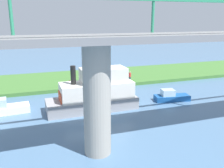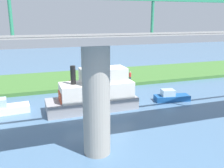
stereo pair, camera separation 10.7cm
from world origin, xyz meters
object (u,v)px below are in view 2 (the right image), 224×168
(pontoon_yellow, at_px, (171,97))
(person_on_bank, at_px, (130,76))
(bridge_pylon, at_px, (96,101))
(skiff_small, at_px, (95,93))
(motorboat_white, at_px, (100,90))
(mooring_post, at_px, (70,83))
(riverboat_paddlewheel, at_px, (3,108))

(pontoon_yellow, bearing_deg, person_on_bank, -80.88)
(bridge_pylon, bearing_deg, person_on_bank, -119.64)
(bridge_pylon, bearing_deg, skiff_small, -103.99)
(pontoon_yellow, bearing_deg, motorboat_white, -37.61)
(bridge_pylon, distance_m, skiff_small, 9.60)
(motorboat_white, bearing_deg, person_on_bank, -148.01)
(mooring_post, height_order, skiff_small, skiff_small)
(skiff_small, relative_size, motorboat_white, 2.53)
(person_on_bank, distance_m, pontoon_yellow, 9.67)
(pontoon_yellow, distance_m, motorboat_white, 9.48)
(skiff_small, height_order, riverboat_paddlewheel, skiff_small)
(bridge_pylon, distance_m, mooring_post, 18.07)
(pontoon_yellow, bearing_deg, riverboat_paddlewheel, -6.12)
(bridge_pylon, distance_m, pontoon_yellow, 15.38)
(riverboat_paddlewheel, relative_size, motorboat_white, 1.29)
(person_on_bank, height_order, riverboat_paddlewheel, person_on_bank)
(person_on_bank, bearing_deg, skiff_small, 48.71)
(skiff_small, relative_size, riverboat_paddlewheel, 1.95)
(mooring_post, bearing_deg, bridge_pylon, 87.37)
(mooring_post, relative_size, riverboat_paddlewheel, 0.17)
(person_on_bank, relative_size, pontoon_yellow, 0.31)
(mooring_post, xyz_separation_m, pontoon_yellow, (-11.19, 8.87, -0.44))
(bridge_pylon, xyz_separation_m, riverboat_paddlewheel, (7.49, -10.98, -3.57))
(mooring_post, relative_size, motorboat_white, 0.23)
(bridge_pylon, height_order, riverboat_paddlewheel, bridge_pylon)
(bridge_pylon, height_order, skiff_small, bridge_pylon)
(mooring_post, distance_m, skiff_small, 8.88)
(motorboat_white, bearing_deg, pontoon_yellow, 142.39)
(person_on_bank, xyz_separation_m, pontoon_yellow, (-1.53, 9.52, -0.69))
(pontoon_yellow, height_order, motorboat_white, pontoon_yellow)
(bridge_pylon, distance_m, motorboat_white, 15.79)
(bridge_pylon, bearing_deg, motorboat_white, -107.03)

